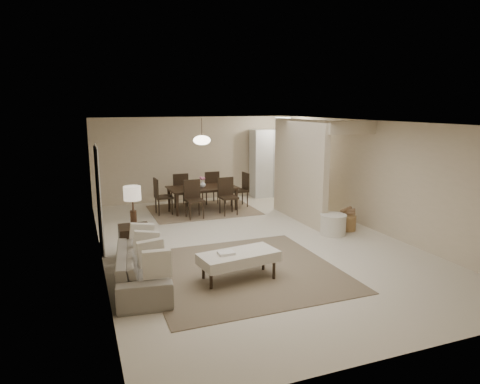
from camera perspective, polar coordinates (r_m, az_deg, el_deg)
name	(u,v)px	position (r m, az deg, el deg)	size (l,w,h in m)	color
floor	(251,242)	(9.09, 1.43, -6.63)	(9.00, 9.00, 0.00)	beige
ceiling	(251,122)	(8.65, 1.51, 9.31)	(9.00, 9.00, 0.00)	white
back_wall	(194,159)	(13.02, -6.09, 4.44)	(6.00, 6.00, 0.00)	#C0B091
left_wall	(98,194)	(8.15, -18.44, -0.26)	(9.00, 9.00, 0.00)	#C0B091
right_wall	(371,175)	(10.29, 17.12, 2.15)	(9.00, 9.00, 0.00)	#C0B091
partition	(299,170)	(10.67, 7.88, 2.87)	(0.15, 2.50, 2.50)	#C0B091
doorway	(99,200)	(8.79, -18.34, -0.97)	(0.04, 0.90, 2.04)	black
pantry_cabinet	(270,163)	(13.51, 4.01, 3.88)	(1.20, 0.55, 2.10)	silver
flush_light	(283,118)	(12.52, 5.74, 9.73)	(0.44, 0.44, 0.05)	white
living_rug	(243,271)	(7.54, 0.44, -10.46)	(3.20, 3.20, 0.01)	brown
sofa	(143,268)	(7.04, -12.82, -9.89)	(0.79, 2.01, 0.59)	gray
ottoman_bench	(239,258)	(7.08, -0.19, -8.77)	(1.37, 0.77, 0.46)	beige
side_table	(135,242)	(8.35, -13.86, -6.45)	(0.55, 0.55, 0.61)	black
table_lamp	(132,197)	(8.13, -14.15, -0.63)	(0.32, 0.32, 0.76)	#402A1B
round_pouf	(333,225)	(9.74, 12.31, -4.28)	(0.58, 0.58, 0.45)	beige
wicker_basket	(347,223)	(10.17, 14.11, -4.05)	(0.39, 0.39, 0.33)	olive
dining_rug	(203,210)	(11.79, -4.94, -2.41)	(2.80, 2.10, 0.01)	#756148
dining_table	(203,199)	(11.72, -4.97, -0.91)	(1.84, 1.02, 0.65)	black
dining_chairs	(203,193)	(11.69, -4.98, -0.13)	(2.61, 1.93, 0.97)	black
vase	(203,184)	(11.64, -5.00, 1.07)	(0.17, 0.17, 0.17)	white
yellow_mat	(307,215)	(11.40, 8.93, -3.00)	(0.98, 0.60, 0.01)	yellow
pendant_light	(202,140)	(11.49, -5.11, 6.90)	(0.46, 0.46, 0.71)	#402A1B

